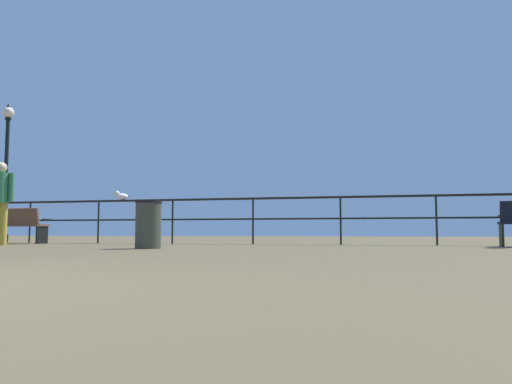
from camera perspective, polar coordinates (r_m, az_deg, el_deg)
The scene contains 6 objects.
pier_railing at distance 11.56m, azimuth -0.35°, elevation -2.05°, with size 20.20×0.05×1.08m.
bench_far_left at distance 13.48m, azimuth -25.77°, elevation -3.28°, with size 1.49×0.63×0.86m.
lamppost_left at distance 15.34m, azimuth -26.71°, elevation 3.24°, with size 0.31×0.31×3.85m.
person_by_bench at distance 12.08m, azimuth -27.30°, elevation -0.54°, with size 0.55×0.34×1.80m.
seagull_on_rail at distance 12.85m, azimuth -15.20°, elevation -0.43°, with size 0.38×0.36×0.22m.
trash_bin at distance 8.73m, azimuth -12.25°, elevation -3.66°, with size 0.46×0.46×0.82m.
Camera 1 is at (2.90, -1.52, 0.29)m, focal length 34.87 mm.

